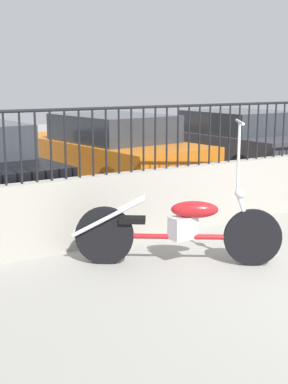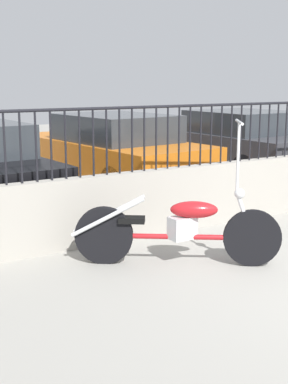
# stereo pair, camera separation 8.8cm
# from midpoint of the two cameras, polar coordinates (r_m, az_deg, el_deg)

# --- Properties ---
(low_wall) EXTENTS (9.76, 0.18, 0.84)m
(low_wall) POSITION_cam_midpoint_polar(r_m,az_deg,el_deg) (7.39, 7.05, -0.17)
(low_wall) COLOR #9E998E
(low_wall) RESTS_ON ground_plane
(fence_railing) EXTENTS (9.76, 0.04, 0.80)m
(fence_railing) POSITION_cam_midpoint_polar(r_m,az_deg,el_deg) (7.25, 7.24, 7.17)
(fence_railing) COLOR black
(fence_railing) RESTS_ON low_wall
(motorcycle_red) EXTENTS (1.90, 1.38, 1.55)m
(motorcycle_red) POSITION_cam_midpoint_polar(r_m,az_deg,el_deg) (5.70, 2.32, -3.82)
(motorcycle_red) COLOR black
(motorcycle_red) RESTS_ON ground_plane
(car_orange) EXTENTS (2.15, 4.37, 1.35)m
(car_orange) POSITION_cam_midpoint_polar(r_m,az_deg,el_deg) (9.78, -4.09, 4.40)
(car_orange) COLOR black
(car_orange) RESTS_ON ground_plane
(car_dark_grey) EXTENTS (2.01, 4.00, 1.34)m
(car_dark_grey) POSITION_cam_midpoint_polar(r_m,az_deg,el_deg) (11.26, 9.25, 5.25)
(car_dark_grey) COLOR black
(car_dark_grey) RESTS_ON ground_plane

